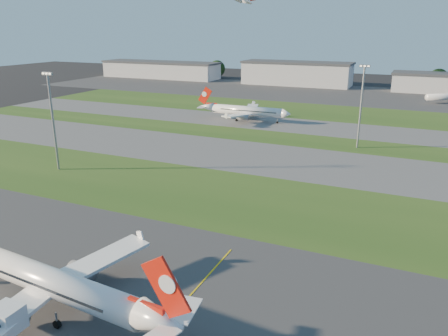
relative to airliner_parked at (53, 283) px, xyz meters
The scene contains 16 objects.
grass_strip_a 48.18m from the airliner_parked, 77.96° to the left, with size 300.00×34.00×0.01m, color #234617.
taxiway_a 80.68m from the airliner_parked, 82.86° to the left, with size 300.00×32.00×0.01m, color #515154.
grass_strip_b 105.51m from the airliner_parked, 84.55° to the left, with size 300.00×18.00×0.01m, color #234617.
taxiway_b 127.41m from the airliner_parked, 85.49° to the left, with size 300.00×26.00×0.01m, color #515154.
grass_strip_c 160.32m from the airliner_parked, 86.42° to the left, with size 300.00×40.00×0.01m, color #234617.
apron_far 220.22m from the airliner_parked, 87.39° to the left, with size 400.00×80.00×0.01m, color #333335.
airliner_parked is the anchor object (origin of this frame).
airliner_taxiing 129.43m from the airliner_parked, 100.00° to the left, with size 37.02×31.43×11.56m.
light_mast_west 65.90m from the airliner_parked, 133.77° to the left, with size 3.20×0.70×25.80m.
light_mast_centre 106.49m from the airliner_parked, 76.34° to the left, with size 3.20×0.70×25.80m.
hangar_far_west 286.49m from the airliner_parked, 119.25° to the left, with size 91.80×23.00×12.20m.
hangar_west 252.41m from the airliner_parked, 97.97° to the left, with size 71.40×23.00×15.20m.
tree_far_west 318.66m from the airliner_parked, 124.39° to the left, with size 11.00×11.00×12.00m.
tree_west 283.21m from the airliner_parked, 110.68° to the left, with size 12.10×12.10×13.20m.
tree_mid_west 261.15m from the airliner_parked, 92.19° to the left, with size 9.90×9.90×10.80m.
tree_mid_east 268.66m from the airliner_parked, 79.27° to the left, with size 11.55×11.55×12.60m.
Camera 1 is at (31.36, -31.55, 36.45)m, focal length 35.00 mm.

